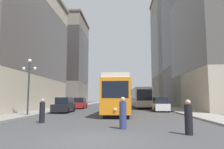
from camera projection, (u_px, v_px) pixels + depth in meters
The scene contains 15 objects.
ground_plane at pixel (95, 139), 8.85m from camera, with size 200.00×200.00×0.00m, color #424244.
sidewalk_left at pixel (80, 105), 49.01m from camera, with size 3.04×120.00×0.15m, color gray.
sidewalk_right at pixel (157, 105), 48.09m from camera, with size 3.04×120.00×0.15m, color gray.
streetcar at pixel (120, 95), 24.35m from camera, with size 3.18×14.60×3.89m.
transit_bus at pixel (141, 97), 37.71m from camera, with size 2.82×11.94×3.45m.
parked_car_left_near at pixel (64, 105), 25.63m from camera, with size 1.95×5.01×1.82m.
parked_car_left_mid at pixel (80, 104), 34.87m from camera, with size 1.89×4.59×1.82m.
parked_car_right_far at pixel (160, 105), 27.47m from camera, with size 1.91×4.34×1.82m.
pedestrian_crossing_near at pixel (189, 118), 10.00m from camera, with size 0.37×0.37×1.66m.
pedestrian_crossing_far at pixel (42, 112), 14.84m from camera, with size 0.38×0.38×1.69m.
pedestrian_on_sidewalk at pixel (123, 114), 11.90m from camera, with size 0.40×0.40×1.80m.
lamp_post_left_near at pixel (29, 78), 20.31m from camera, with size 1.41×0.36×5.38m.
building_left_midblock at pixel (62, 60), 62.88m from camera, with size 14.12×15.48×25.50m.
building_right_midblock at pixel (202, 28), 44.54m from camera, with size 15.86×20.89×32.15m.
building_right_far at pixel (176, 46), 58.50m from camera, with size 12.01×19.68×31.50m.
Camera 1 is at (1.18, -9.05, 1.73)m, focal length 33.78 mm.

